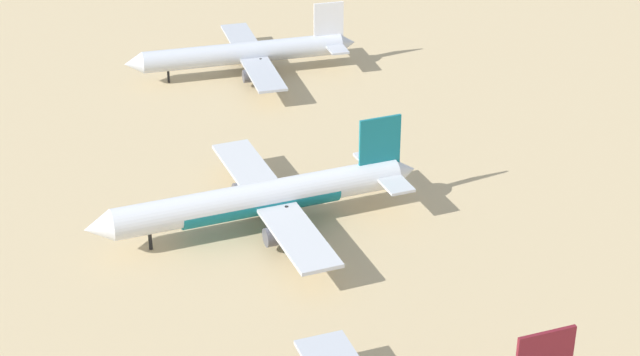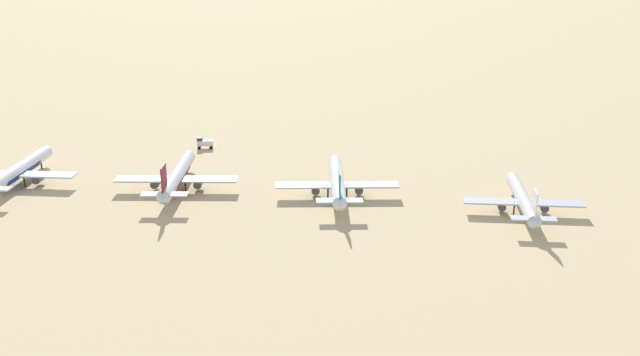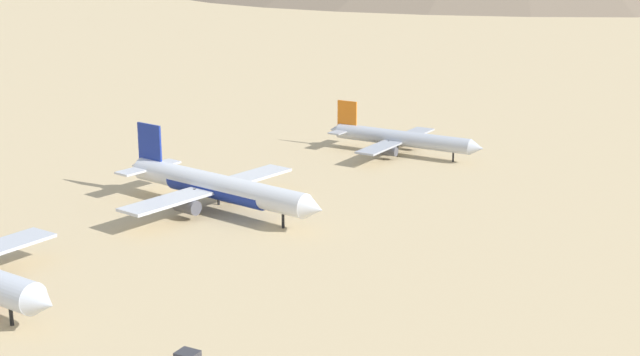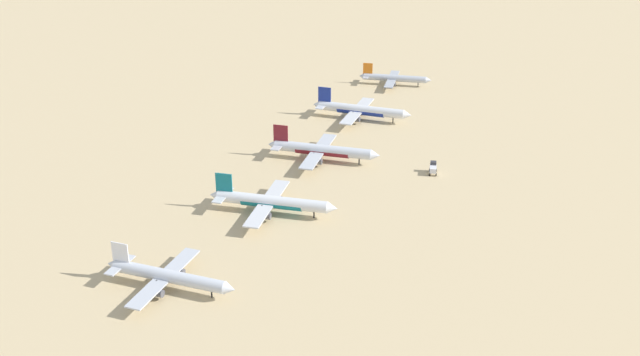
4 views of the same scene
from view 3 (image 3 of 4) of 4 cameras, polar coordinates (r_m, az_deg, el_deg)
parked_jet_3 at (r=141.67m, az=-6.77°, el=-0.54°), size 42.66×34.81×12.31m
parked_jet_4 at (r=179.21m, az=5.26°, el=2.56°), size 34.48×27.93×9.97m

